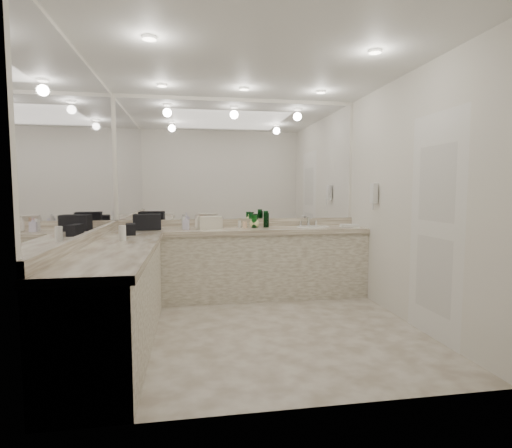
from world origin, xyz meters
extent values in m
plane|color=beige|center=(0.00, 0.00, 0.00)|extent=(3.20, 3.20, 0.00)
plane|color=white|center=(0.00, 0.00, 2.60)|extent=(3.20, 3.20, 0.00)
cube|color=silver|center=(0.00, 1.50, 1.30)|extent=(3.20, 0.02, 2.60)
cube|color=silver|center=(-1.60, 0.00, 1.30)|extent=(0.02, 3.00, 2.60)
cube|color=silver|center=(1.60, 0.00, 1.30)|extent=(0.02, 3.00, 2.60)
cube|color=silver|center=(0.00, 1.20, 0.42)|extent=(3.20, 0.60, 0.84)
cube|color=beige|center=(0.00, 1.19, 0.87)|extent=(3.20, 0.64, 0.06)
cube|color=silver|center=(-1.30, -0.30, 0.42)|extent=(0.60, 2.40, 0.84)
cube|color=beige|center=(-1.29, -0.30, 0.87)|extent=(0.64, 2.42, 0.06)
cube|color=beige|center=(0.00, 1.48, 0.95)|extent=(3.20, 0.04, 0.10)
cube|color=beige|center=(-1.58, 0.00, 0.95)|extent=(0.04, 3.00, 0.10)
cube|color=white|center=(0.00, 1.49, 1.77)|extent=(3.12, 0.01, 1.55)
cube|color=white|center=(-1.59, 0.00, 1.77)|extent=(0.01, 2.92, 1.55)
cylinder|color=white|center=(0.95, 1.20, 0.90)|extent=(0.44, 0.44, 0.03)
cube|color=silver|center=(0.95, 1.41, 0.97)|extent=(0.24, 0.16, 0.14)
cube|color=white|center=(1.56, 0.70, 1.35)|extent=(0.06, 0.10, 0.24)
cube|color=white|center=(1.59, -0.50, 1.05)|extent=(0.02, 0.82, 2.10)
cube|color=black|center=(-1.17, 1.18, 0.99)|extent=(0.35, 0.24, 0.19)
cube|color=black|center=(-1.30, 0.67, 0.96)|extent=(0.13, 0.24, 0.12)
cube|color=beige|center=(-0.41, 1.19, 0.98)|extent=(0.31, 0.22, 0.17)
cube|color=white|center=(1.42, 1.11, 0.92)|extent=(0.24, 0.18, 0.04)
cylinder|color=white|center=(-1.30, 0.13, 0.98)|extent=(0.07, 0.07, 0.16)
imported|color=white|center=(-0.56, 1.21, 0.99)|extent=(0.09, 0.09, 0.18)
imported|color=silver|center=(-0.70, 1.17, 0.99)|extent=(0.09, 0.09, 0.17)
imported|color=#FFF99A|center=(0.17, 1.26, 0.98)|extent=(0.17, 0.17, 0.17)
cylinder|color=#0C511E|center=(0.33, 1.27, 1.01)|extent=(0.06, 0.06, 0.22)
cylinder|color=#0C511E|center=(0.17, 1.24, 0.99)|extent=(0.07, 0.07, 0.18)
cylinder|color=#0C511E|center=(0.20, 1.31, 0.99)|extent=(0.07, 0.07, 0.18)
cylinder|color=#0C511E|center=(0.33, 1.27, 0.99)|extent=(0.07, 0.07, 0.19)
cylinder|color=white|center=(-0.73, 1.23, 0.97)|extent=(0.06, 0.06, 0.15)
cylinder|color=#F2D84C|center=(0.07, 1.34, 0.93)|extent=(0.04, 0.04, 0.06)
cylinder|color=#E0B28C|center=(-1.13, 1.28, 0.96)|extent=(0.06, 0.06, 0.11)
cylinder|color=#E57F66|center=(-1.24, 1.20, 0.95)|extent=(0.04, 0.04, 0.11)
cylinder|color=#E0B28C|center=(-0.50, 1.33, 0.97)|extent=(0.04, 0.04, 0.14)
cylinder|color=#E57F66|center=(-0.48, 1.22, 0.96)|extent=(0.07, 0.07, 0.11)
cylinder|color=white|center=(-0.02, 1.28, 0.95)|extent=(0.04, 0.04, 0.09)
cylinder|color=#E0B28C|center=(0.04, 1.21, 0.94)|extent=(0.06, 0.06, 0.09)
cylinder|color=#E57F66|center=(-0.51, 1.31, 0.96)|extent=(0.06, 0.06, 0.12)
camera|label=1|loc=(-0.65, -3.85, 1.39)|focal=28.00mm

